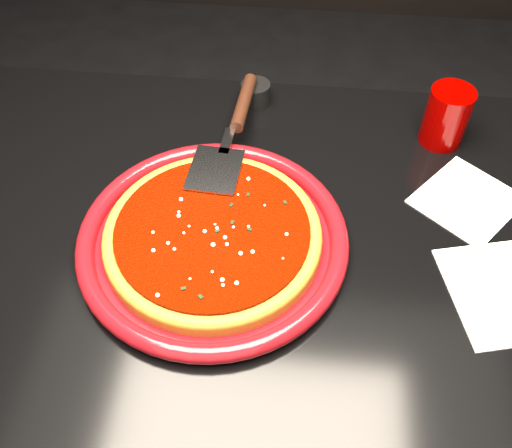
{
  "coord_description": "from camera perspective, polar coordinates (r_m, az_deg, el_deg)",
  "views": [
    {
      "loc": [
        0.06,
        -0.51,
        1.42
      ],
      "look_at": [
        0.01,
        0.03,
        0.77
      ],
      "focal_mm": 40.0,
      "sensor_mm": 36.0,
      "label": 1
    }
  ],
  "objects": [
    {
      "name": "napkin_b",
      "position": [
        0.96,
        20.36,
        2.24
      ],
      "size": [
        0.2,
        0.2,
        0.0
      ],
      "primitive_type": "cube",
      "rotation": [
        0.0,
        0.0,
        -0.7
      ],
      "color": "white",
      "rests_on": "table"
    },
    {
      "name": "napkin_a",
      "position": [
        0.87,
        24.02,
        -6.15
      ],
      "size": [
        0.2,
        0.2,
        0.0
      ],
      "primitive_type": "cube",
      "rotation": [
        0.0,
        0.0,
        0.25
      ],
      "color": "white",
      "rests_on": "table"
    },
    {
      "name": "plate",
      "position": [
        0.83,
        -4.32,
        -1.49
      ],
      "size": [
        0.52,
        0.52,
        0.03
      ],
      "primitive_type": "cylinder",
      "rotation": [
        0.0,
        0.0,
        0.4
      ],
      "color": "maroon",
      "rests_on": "table"
    },
    {
      "name": "cup",
      "position": [
        1.02,
        18.5,
        10.16
      ],
      "size": [
        0.08,
        0.08,
        0.1
      ],
      "primitive_type": "cylinder",
      "rotation": [
        0.0,
        0.0,
        -0.07
      ],
      "color": "#7F0100",
      "rests_on": "table"
    },
    {
      "name": "basil_flecks",
      "position": [
        0.81,
        -4.42,
        -0.4
      ],
      "size": [
        0.25,
        0.25,
        0.0
      ],
      "primitive_type": null,
      "color": "black",
      "rests_on": "plate"
    },
    {
      "name": "parmesan_dusting",
      "position": [
        0.81,
        -4.42,
        -0.35
      ],
      "size": [
        0.27,
        0.27,
        0.01
      ],
      "primitive_type": null,
      "color": "#F1E4BF",
      "rests_on": "plate"
    },
    {
      "name": "pizza_server",
      "position": [
        0.94,
        -2.42,
        9.22
      ],
      "size": [
        0.12,
        0.34,
        0.02
      ],
      "primitive_type": null,
      "rotation": [
        0.0,
        0.0,
        -0.07
      ],
      "color": "#B8BABF",
      "rests_on": "plate"
    },
    {
      "name": "floor",
      "position": [
        1.51,
        -0.37,
        -20.03
      ],
      "size": [
        4.0,
        4.0,
        0.01
      ],
      "primitive_type": "cube",
      "color": "black",
      "rests_on": "ground"
    },
    {
      "name": "pizza_crust",
      "position": [
        0.83,
        -4.33,
        -1.3
      ],
      "size": [
        0.42,
        0.42,
        0.02
      ],
      "primitive_type": "cylinder",
      "rotation": [
        0.0,
        0.0,
        0.4
      ],
      "color": "#8A5D1B",
      "rests_on": "plate"
    },
    {
      "name": "table",
      "position": [
        1.16,
        -0.47,
        -13.68
      ],
      "size": [
        1.2,
        0.8,
        0.75
      ],
      "primitive_type": "cube",
      "color": "black",
      "rests_on": "floor"
    },
    {
      "name": "ramekin",
      "position": [
        1.07,
        -0.04,
        12.92
      ],
      "size": [
        0.07,
        0.07,
        0.04
      ],
      "primitive_type": "cylinder",
      "rotation": [
        0.0,
        0.0,
        0.31
      ],
      "color": "black",
      "rests_on": "table"
    },
    {
      "name": "pizza_crust_rim",
      "position": [
        0.82,
        -4.37,
        -0.95
      ],
      "size": [
        0.42,
        0.42,
        0.02
      ],
      "primitive_type": "torus",
      "rotation": [
        0.0,
        0.0,
        0.4
      ],
      "color": "#8A5D1B",
      "rests_on": "plate"
    },
    {
      "name": "pizza_sauce",
      "position": [
        0.82,
        -4.39,
        -0.7
      ],
      "size": [
        0.37,
        0.37,
        0.01
      ],
      "primitive_type": "cylinder",
      "rotation": [
        0.0,
        0.0,
        0.4
      ],
      "color": "#700E00",
      "rests_on": "plate"
    }
  ]
}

